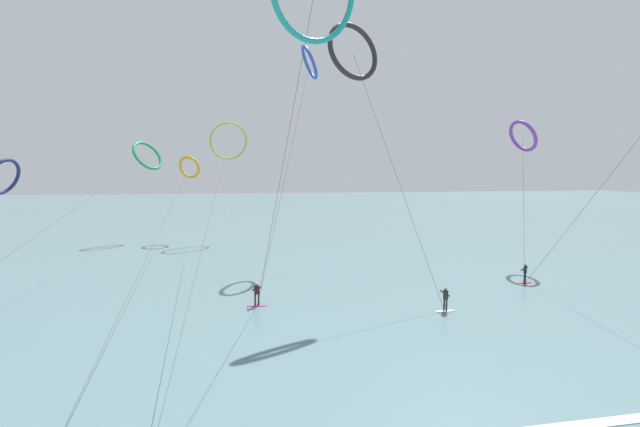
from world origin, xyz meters
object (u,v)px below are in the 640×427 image
at_px(kite_navy, 3,177).
at_px(surfer_crimson, 525,274).
at_px(kite_violet, 523,136).
at_px(kite_cobalt, 309,63).
at_px(kite_lime, 229,141).
at_px(kite_emerald, 147,156).
at_px(surfer_ivory, 445,301).
at_px(kite_charcoal, 353,52).
at_px(kite_amber, 189,167).
at_px(surfer_magenta, 257,296).

bearing_deg(kite_navy, surfer_crimson, 83.83).
distance_m(surfer_crimson, kite_violet, 15.85).
bearing_deg(surfer_crimson, kite_cobalt, 99.00).
height_order(surfer_crimson, kite_lime, kite_lime).
height_order(surfer_crimson, kite_violet, kite_violet).
distance_m(kite_emerald, kite_violet, 48.32).
distance_m(surfer_crimson, kite_navy, 52.19).
bearing_deg(surfer_ivory, kite_charcoal, -145.82).
bearing_deg(kite_amber, surfer_magenta, 129.32).
bearing_deg(surfer_ivory, kite_lime, -160.82).
bearing_deg(kite_emerald, surfer_ivory, -109.15).
bearing_deg(kite_amber, kite_violet, 173.99).
relative_size(kite_navy, kite_violet, 2.62).
xyz_separation_m(surfer_crimson, kite_cobalt, (-16.51, 14.67, 20.74)).
bearing_deg(kite_lime, surfer_magenta, 80.67).
distance_m(surfer_crimson, kite_emerald, 49.87).
relative_size(surfer_magenta, surfer_crimson, 1.00).
height_order(surfer_magenta, kite_violet, kite_violet).
relative_size(surfer_magenta, kite_navy, 0.04).
height_order(kite_amber, kite_lime, kite_lime).
bearing_deg(kite_lime, kite_violet, 131.45).
relative_size(kite_amber, kite_charcoal, 2.43).
height_order(surfer_crimson, kite_emerald, kite_emerald).
bearing_deg(kite_amber, surfer_ivory, 145.30).
xyz_separation_m(surfer_crimson, kite_amber, (-31.50, 29.38, 9.55)).
height_order(kite_navy, kite_emerald, kite_emerald).
height_order(kite_violet, kite_lime, kite_lime).
height_order(surfer_magenta, kite_emerald, kite_emerald).
relative_size(surfer_magenta, kite_charcoal, 0.08).
distance_m(surfer_ivory, kite_cobalt, 29.72).
bearing_deg(surfer_magenta, surfer_ivory, -42.95).
bearing_deg(kite_cobalt, kite_emerald, 53.40).
height_order(surfer_crimson, kite_charcoal, kite_charcoal).
bearing_deg(kite_charcoal, kite_amber, 96.30).
bearing_deg(kite_cobalt, surfer_ivory, -161.37).
height_order(surfer_magenta, kite_amber, kite_amber).
bearing_deg(kite_cobalt, kite_navy, 87.11).
height_order(surfer_magenta, kite_charcoal, kite_charcoal).
xyz_separation_m(kite_emerald, kite_lime, (11.45, -2.26, 2.04)).
height_order(surfer_magenta, kite_lime, kite_lime).
distance_m(surfer_magenta, kite_charcoal, 19.64).
height_order(kite_navy, kite_violet, kite_violet).
distance_m(kite_violet, kite_cobalt, 24.04).
bearing_deg(kite_lime, kite_cobalt, 108.80).
xyz_separation_m(surfer_ivory, kite_charcoal, (-5.03, 6.07, 17.90)).
bearing_deg(kite_navy, kite_charcoal, 76.64).
bearing_deg(surfer_crimson, kite_charcoal, 139.09).
xyz_separation_m(surfer_magenta, kite_violet, (27.98, 10.51, 12.55)).
relative_size(surfer_crimson, kite_cobalt, 0.07).
bearing_deg(surfer_magenta, kite_lime, 67.69).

